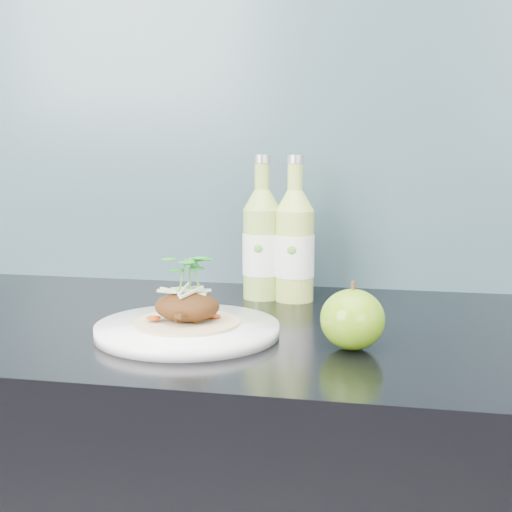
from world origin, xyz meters
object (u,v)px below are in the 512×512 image
(green_apple, at_px, (353,319))
(cider_bottle_left, at_px, (262,244))
(dinner_plate, at_px, (187,330))
(cider_bottle_right, at_px, (295,246))

(green_apple, bearing_deg, cider_bottle_left, 121.57)
(cider_bottle_left, bearing_deg, green_apple, -41.87)
(green_apple, height_order, cider_bottle_left, cider_bottle_left)
(dinner_plate, height_order, green_apple, green_apple)
(cider_bottle_left, bearing_deg, dinner_plate, -84.39)
(dinner_plate, relative_size, green_apple, 2.68)
(green_apple, xyz_separation_m, cider_bottle_right, (-0.11, 0.27, 0.05))
(green_apple, relative_size, cider_bottle_left, 0.43)
(dinner_plate, relative_size, cider_bottle_right, 1.16)
(dinner_plate, distance_m, green_apple, 0.22)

